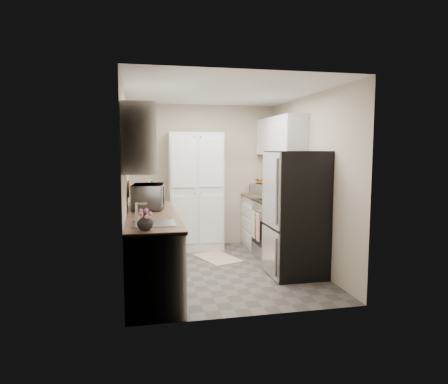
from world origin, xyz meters
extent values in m
plane|color=#56514C|center=(0.00, 0.00, 0.00)|extent=(3.20, 3.20, 0.00)
cube|color=#BCB198|center=(0.00, 1.60, 1.25)|extent=(2.60, 0.04, 2.50)
cube|color=#BCB198|center=(0.00, -1.60, 1.25)|extent=(2.60, 0.04, 2.50)
cube|color=#BCB198|center=(-1.30, 0.00, 1.25)|extent=(0.04, 3.20, 2.50)
cube|color=#BCB198|center=(1.30, 0.00, 1.25)|extent=(0.04, 3.20, 2.50)
cube|color=white|center=(0.00, 0.00, 2.50)|extent=(2.60, 3.20, 0.04)
cube|color=silver|center=(-1.13, -0.75, 1.83)|extent=(0.33, 1.60, 0.70)
cube|color=silver|center=(1.13, 0.82, 1.89)|extent=(0.33, 1.55, 0.58)
cube|color=#99999E|center=(1.07, 0.39, 1.52)|extent=(0.45, 0.76, 0.13)
cube|color=#B7B7BC|center=(-0.99, -1.15, 0.93)|extent=(0.45, 0.40, 0.02)
cube|color=brown|center=(-1.29, 0.20, 1.18)|extent=(0.02, 0.22, 0.22)
cube|color=silver|center=(-0.20, 1.32, 1.00)|extent=(0.90, 0.55, 2.00)
cube|color=silver|center=(-0.99, -0.43, 0.44)|extent=(0.60, 2.30, 0.88)
cube|color=brown|center=(-0.99, -0.43, 0.90)|extent=(0.63, 2.33, 0.04)
cube|color=silver|center=(0.99, 1.19, 0.44)|extent=(0.60, 0.80, 0.88)
cube|color=brown|center=(0.99, 1.19, 0.90)|extent=(0.63, 0.83, 0.04)
cube|color=#B7B7BC|center=(0.97, 0.39, 0.45)|extent=(0.64, 0.76, 0.90)
cube|color=black|center=(0.97, 0.39, 0.92)|extent=(0.66, 0.78, 0.03)
cube|color=black|center=(1.26, 0.39, 1.02)|extent=(0.06, 0.76, 0.22)
cube|color=tan|center=(0.60, 0.25, 0.55)|extent=(0.01, 0.16, 0.42)
cube|color=beige|center=(0.60, 0.49, 0.55)|extent=(0.01, 0.16, 0.42)
cube|color=#B7B7BC|center=(0.94, -0.41, 0.85)|extent=(0.70, 0.72, 1.70)
imported|color=#BABABF|center=(-1.02, 0.02, 1.09)|extent=(0.47, 0.64, 0.33)
cylinder|color=black|center=(-1.03, 0.52, 1.07)|extent=(0.07, 0.07, 0.29)
imported|color=silver|center=(-1.09, -1.43, 1.01)|extent=(0.21, 0.21, 0.17)
cube|color=#38883F|center=(-0.93, 0.70, 1.09)|extent=(0.04, 0.27, 0.34)
cube|color=#B8B9BD|center=(0.99, 1.30, 1.02)|extent=(0.38, 0.42, 0.20)
cube|color=beige|center=(0.05, 0.63, 0.01)|extent=(0.73, 0.90, 0.01)
camera|label=1|loc=(-1.13, -5.44, 1.73)|focal=32.00mm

